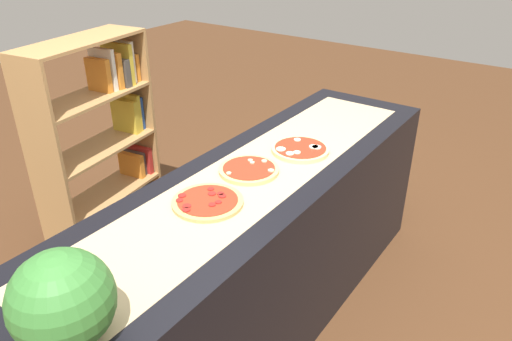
% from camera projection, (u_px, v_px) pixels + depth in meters
% --- Properties ---
extents(ground_plane, '(12.00, 12.00, 0.00)m').
position_uv_depth(ground_plane, '(256.00, 319.00, 2.61)').
color(ground_plane, '#4C2D19').
extents(counter, '(2.53, 0.67, 0.88)m').
position_uv_depth(counter, '(256.00, 253.00, 2.40)').
color(counter, black).
rests_on(counter, ground_plane).
extents(parchment_paper, '(2.25, 0.45, 0.00)m').
position_uv_depth(parchment_paper, '(256.00, 174.00, 2.19)').
color(parchment_paper, tan).
rests_on(parchment_paper, counter).
extents(pizza_pepperoni_0, '(0.29, 0.29, 0.02)m').
position_uv_depth(pizza_pepperoni_0, '(208.00, 202.00, 1.97)').
color(pizza_pepperoni_0, tan).
rests_on(pizza_pepperoni_0, parchment_paper).
extents(pizza_mushroom_1, '(0.28, 0.28, 0.03)m').
position_uv_depth(pizza_mushroom_1, '(249.00, 170.00, 2.21)').
color(pizza_mushroom_1, '#DBB26B').
rests_on(pizza_mushroom_1, parchment_paper).
extents(pizza_mozzarella_2, '(0.29, 0.29, 0.03)m').
position_uv_depth(pizza_mozzarella_2, '(300.00, 149.00, 2.40)').
color(pizza_mozzarella_2, '#E5C17F').
rests_on(pizza_mozzarella_2, parchment_paper).
extents(watermelon, '(0.28, 0.28, 0.28)m').
position_uv_depth(watermelon, '(62.00, 301.00, 1.28)').
color(watermelon, '#387A33').
rests_on(watermelon, counter).
extents(bookshelf, '(0.83, 0.40, 1.32)m').
position_uv_depth(bookshelf, '(108.00, 137.00, 3.02)').
color(bookshelf, '#A87A47').
rests_on(bookshelf, ground_plane).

